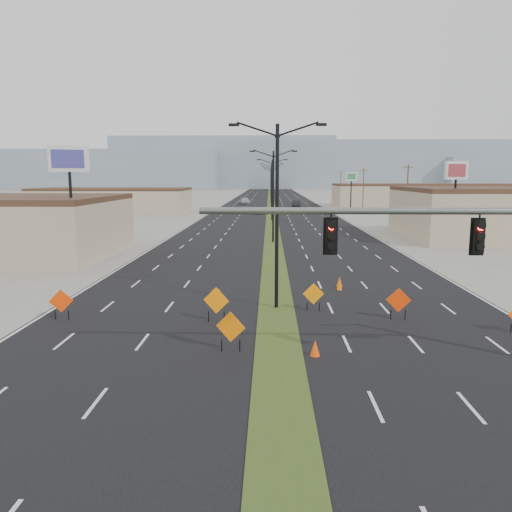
{
  "coord_description": "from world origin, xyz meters",
  "views": [
    {
      "loc": [
        -0.4,
        -15.02,
        7.25
      ],
      "look_at": [
        -1.09,
        10.35,
        3.2
      ],
      "focal_mm": 35.0,
      "sensor_mm": 36.0,
      "label": 1
    }
  ],
  "objects_px": {
    "streetlight_3": "(271,185)",
    "construction_sign_3": "(313,295)",
    "streetlight_2": "(272,188)",
    "streetlight_1": "(273,193)",
    "car_mid": "(296,204)",
    "cone_3": "(219,293)",
    "car_left": "(260,210)",
    "pole_sign_west": "(69,168)",
    "streetlight_6": "(271,181)",
    "cone_1": "(339,286)",
    "streetlight_0": "(277,211)",
    "streetlight_5": "(271,182)",
    "car_far": "(245,201)",
    "pole_sign_east_far": "(351,180)",
    "construction_sign_2": "(216,302)",
    "construction_sign_4": "(399,301)",
    "cone_2": "(339,282)",
    "streetlight_4": "(271,183)",
    "construction_sign_1": "(231,328)",
    "pole_sign_east_near": "(456,177)",
    "construction_sign_0": "(61,302)",
    "cone_0": "(315,348)"
  },
  "relations": [
    {
      "from": "streetlight_3",
      "to": "construction_sign_3",
      "type": "distance_m",
      "value": 84.75
    },
    {
      "from": "streetlight_2",
      "to": "construction_sign_3",
      "type": "height_order",
      "value": "streetlight_2"
    },
    {
      "from": "streetlight_1",
      "to": "streetlight_3",
      "type": "relative_size",
      "value": 1.0
    },
    {
      "from": "car_mid",
      "to": "cone_3",
      "type": "xyz_separation_m",
      "value": [
        -9.35,
        -90.48,
        -0.52
      ]
    },
    {
      "from": "car_mid",
      "to": "construction_sign_3",
      "type": "height_order",
      "value": "car_mid"
    },
    {
      "from": "streetlight_1",
      "to": "cone_3",
      "type": "height_order",
      "value": "streetlight_1"
    },
    {
      "from": "car_left",
      "to": "pole_sign_west",
      "type": "xyz_separation_m",
      "value": [
        -14.6,
        -56.34,
        7.28
      ]
    },
    {
      "from": "streetlight_6",
      "to": "cone_1",
      "type": "distance_m",
      "value": 163.57
    },
    {
      "from": "cone_3",
      "to": "streetlight_0",
      "type": "bearing_deg",
      "value": -34.43
    },
    {
      "from": "streetlight_6",
      "to": "car_left",
      "type": "relative_size",
      "value": 2.48
    },
    {
      "from": "cone_1",
      "to": "streetlight_5",
      "type": "bearing_deg",
      "value": 91.75
    },
    {
      "from": "streetlight_2",
      "to": "car_mid",
      "type": "bearing_deg",
      "value": 80.87
    },
    {
      "from": "car_far",
      "to": "pole_sign_east_far",
      "type": "bearing_deg",
      "value": -55.14
    },
    {
      "from": "streetlight_5",
      "to": "construction_sign_2",
      "type": "xyz_separation_m",
      "value": [
        -3.05,
        -142.81,
        -4.36
      ]
    },
    {
      "from": "streetlight_5",
      "to": "construction_sign_4",
      "type": "xyz_separation_m",
      "value": [
        6.19,
        -142.15,
        -4.44
      ]
    },
    {
      "from": "construction_sign_4",
      "to": "pole_sign_west",
      "type": "xyz_separation_m",
      "value": [
        -23.09,
        16.3,
        6.99
      ]
    },
    {
      "from": "streetlight_5",
      "to": "construction_sign_3",
      "type": "bearing_deg",
      "value": -89.19
    },
    {
      "from": "construction_sign_2",
      "to": "streetlight_6",
      "type": "bearing_deg",
      "value": 103.99
    },
    {
      "from": "cone_1",
      "to": "cone_2",
      "type": "bearing_deg",
      "value": 82.46
    },
    {
      "from": "streetlight_6",
      "to": "cone_3",
      "type": "relative_size",
      "value": 17.74
    },
    {
      "from": "car_left",
      "to": "streetlight_4",
      "type": "bearing_deg",
      "value": 92.4
    },
    {
      "from": "streetlight_2",
      "to": "construction_sign_1",
      "type": "distance_m",
      "value": 63.26
    },
    {
      "from": "streetlight_5",
      "to": "construction_sign_1",
      "type": "relative_size",
      "value": 5.79
    },
    {
      "from": "streetlight_0",
      "to": "pole_sign_west",
      "type": "height_order",
      "value": "streetlight_0"
    },
    {
      "from": "streetlight_2",
      "to": "cone_1",
      "type": "distance_m",
      "value": 51.86
    },
    {
      "from": "car_left",
      "to": "pole_sign_east_near",
      "type": "height_order",
      "value": "pole_sign_east_near"
    },
    {
      "from": "construction_sign_0",
      "to": "cone_2",
      "type": "xyz_separation_m",
      "value": [
        15.27,
        8.05,
        -0.59
      ]
    },
    {
      "from": "streetlight_2",
      "to": "construction_sign_3",
      "type": "bearing_deg",
      "value": -87.98
    },
    {
      "from": "cone_0",
      "to": "car_left",
      "type": "bearing_deg",
      "value": 92.78
    },
    {
      "from": "streetlight_5",
      "to": "cone_2",
      "type": "xyz_separation_m",
      "value": [
        4.26,
        -134.54,
        -5.08
      ]
    },
    {
      "from": "construction_sign_1",
      "to": "pole_sign_west",
      "type": "height_order",
      "value": "pole_sign_west"
    },
    {
      "from": "cone_3",
      "to": "pole_sign_east_far",
      "type": "bearing_deg",
      "value": 75.23
    },
    {
      "from": "streetlight_0",
      "to": "cone_1",
      "type": "height_order",
      "value": "streetlight_0"
    },
    {
      "from": "construction_sign_0",
      "to": "streetlight_6",
      "type": "bearing_deg",
      "value": 67.14
    },
    {
      "from": "car_left",
      "to": "pole_sign_east_near",
      "type": "relative_size",
      "value": 0.46
    },
    {
      "from": "construction_sign_0",
      "to": "streetlight_1",
      "type": "bearing_deg",
      "value": 51.04
    },
    {
      "from": "streetlight_2",
      "to": "streetlight_6",
      "type": "height_order",
      "value": "same"
    },
    {
      "from": "streetlight_5",
      "to": "cone_2",
      "type": "relative_size",
      "value": 14.69
    },
    {
      "from": "cone_1",
      "to": "streetlight_1",
      "type": "bearing_deg",
      "value": 100.01
    },
    {
      "from": "car_far",
      "to": "streetlight_6",
      "type": "bearing_deg",
      "value": 76.94
    },
    {
      "from": "construction_sign_2",
      "to": "pole_sign_east_near",
      "type": "relative_size",
      "value": 0.2
    },
    {
      "from": "streetlight_3",
      "to": "cone_2",
      "type": "bearing_deg",
      "value": -86.9
    },
    {
      "from": "streetlight_5",
      "to": "construction_sign_3",
      "type": "height_order",
      "value": "streetlight_5"
    },
    {
      "from": "streetlight_1",
      "to": "construction_sign_0",
      "type": "relative_size",
      "value": 6.33
    },
    {
      "from": "streetlight_0",
      "to": "cone_3",
      "type": "distance_m",
      "value": 6.61
    },
    {
      "from": "streetlight_1",
      "to": "construction_sign_0",
      "type": "bearing_deg",
      "value": -109.8
    },
    {
      "from": "streetlight_2",
      "to": "pole_sign_east_far",
      "type": "relative_size",
      "value": 1.23
    },
    {
      "from": "car_mid",
      "to": "pole_sign_west",
      "type": "height_order",
      "value": "pole_sign_west"
    },
    {
      "from": "construction_sign_3",
      "to": "construction_sign_4",
      "type": "distance_m",
      "value": 4.47
    },
    {
      "from": "streetlight_2",
      "to": "streetlight_5",
      "type": "xyz_separation_m",
      "value": [
        0.0,
        84.0,
        0.0
      ]
    }
  ]
}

